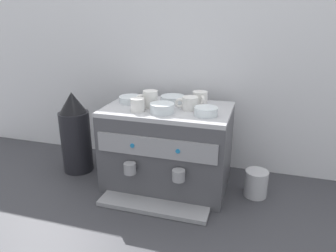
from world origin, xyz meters
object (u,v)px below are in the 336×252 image
Objects in this scene: ceramic_bowl_2 at (162,108)px; ceramic_cup_0 at (189,103)px; ceramic_cup_3 at (200,98)px; ceramic_bowl_0 at (131,99)px; espresso_machine at (168,147)px; ceramic_cup_2 at (149,99)px; ceramic_cup_1 at (138,105)px; ceramic_bowl_1 at (172,99)px; coffee_grinder at (75,134)px; milk_pitcher at (256,183)px; ceramic_bowl_3 at (206,112)px.

ceramic_cup_0 is at bearing 37.06° from ceramic_bowl_2.
ceramic_cup_3 reaches higher than ceramic_bowl_0.
espresso_machine is 6.23× the size of ceramic_cup_2.
ceramic_bowl_0 is (-0.09, 0.13, -0.01)m from ceramic_cup_1.
coffee_grinder is (-0.53, -0.09, -0.21)m from ceramic_bowl_1.
ceramic_cup_0 is 0.93× the size of ceramic_bowl_0.
ceramic_bowl_0 is (-0.12, 0.06, -0.03)m from ceramic_cup_2.
ceramic_cup_0 is (0.11, -0.01, 0.24)m from espresso_machine.
espresso_machine is at bearing 17.28° from ceramic_cup_2.
ceramic_cup_2 is 0.21× the size of coffee_grinder.
coffee_grinder is (-0.63, 0.01, -0.23)m from ceramic_cup_0.
ceramic_cup_0 reaches higher than espresso_machine.
ceramic_cup_2 is at bearing -153.39° from ceramic_cup_3.
ceramic_cup_0 reaches higher than ceramic_bowl_2.
ceramic_cup_3 is 0.23× the size of coffee_grinder.
coffee_grinder is at bearing -172.72° from ceramic_cup_3.
ceramic_cup_2 reaches higher than ceramic_cup_0.
ceramic_cup_0 reaches higher than ceramic_bowl_1.
milk_pitcher is at bearing 4.11° from ceramic_cup_2.
ceramic_cup_0 is 0.84× the size of milk_pitcher.
ceramic_cup_1 is (-0.22, -0.09, -0.00)m from ceramic_cup_0.
espresso_machine is 0.26m from ceramic_cup_2.
ceramic_bowl_2 is 0.85× the size of milk_pitcher.
ceramic_cup_3 is 0.94× the size of ceramic_bowl_2.
ceramic_bowl_3 is at bearing 4.83° from ceramic_bowl_2.
ceramic_cup_0 is at bearing -0.55° from coffee_grinder.
espresso_machine is at bearing 88.98° from ceramic_bowl_2.
ceramic_bowl_0 is (-0.31, 0.04, -0.02)m from ceramic_cup_0.
ceramic_cup_2 is 0.65m from milk_pitcher.
ceramic_cup_2 is 0.74× the size of milk_pitcher.
espresso_machine is 0.28m from ceramic_cup_1.
coffee_grinder is at bearing 167.12° from ceramic_cup_1.
ceramic_cup_2 is at bearing -3.33° from coffee_grinder.
ceramic_bowl_0 is 0.24m from ceramic_bowl_2.
ceramic_cup_2 reaches higher than espresso_machine.
ceramic_bowl_2 is (-0.14, -0.17, -0.01)m from ceramic_cup_3.
ceramic_cup_2 is 0.28m from ceramic_bowl_3.
coffee_grinder reaches higher than ceramic_bowl_0.
ceramic_bowl_1 is at bearing 9.41° from coffee_grinder.
ceramic_cup_3 is at bearing 26.61° from ceramic_cup_2.
ceramic_bowl_1 is (-0.11, 0.09, -0.01)m from ceramic_cup_0.
ceramic_cup_1 is at bearing -175.73° from ceramic_bowl_3.
ceramic_cup_1 is 0.16m from ceramic_bowl_0.
ceramic_bowl_1 is 0.58m from milk_pitcher.
ceramic_bowl_1 reaches higher than milk_pitcher.
ceramic_bowl_2 is at bearing -175.17° from ceramic_bowl_3.
ceramic_cup_2 reaches higher than ceramic_cup_3.
espresso_machine is at bearing -9.34° from ceramic_bowl_0.
ceramic_cup_0 is at bearing 5.98° from ceramic_cup_2.
ceramic_cup_3 reaches higher than espresso_machine.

